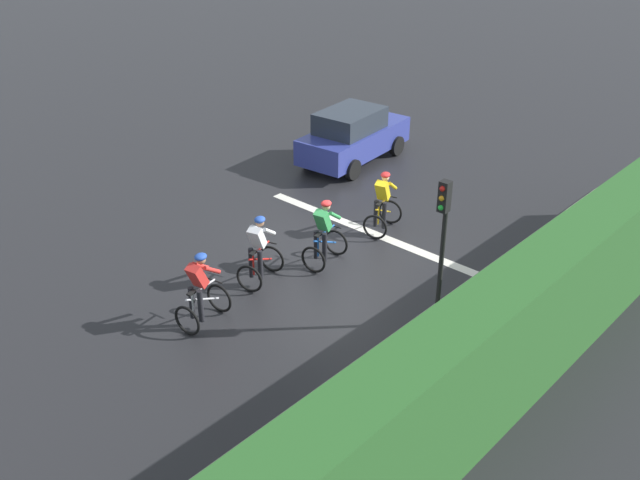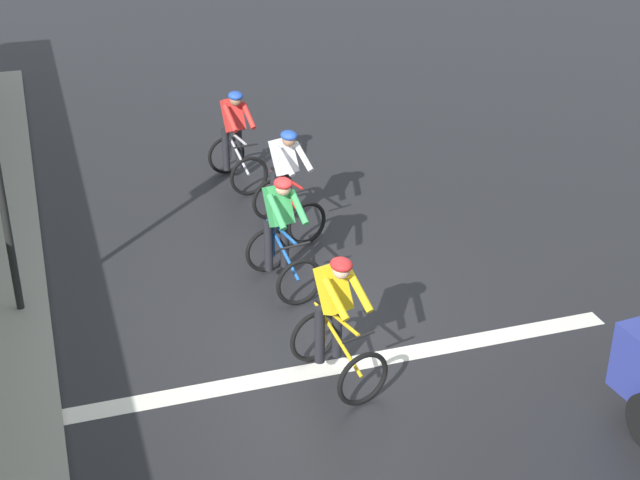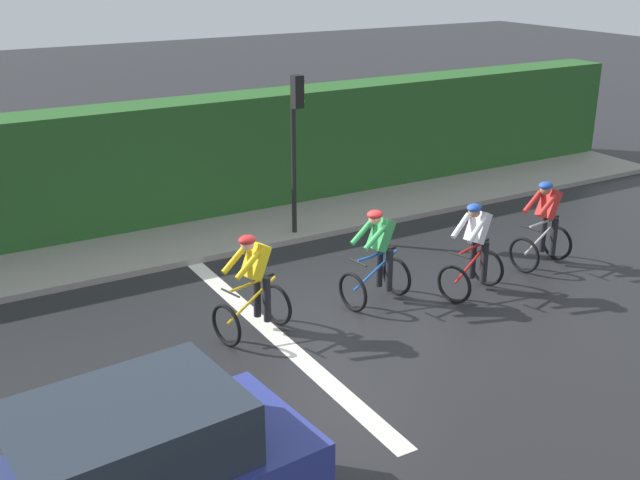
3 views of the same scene
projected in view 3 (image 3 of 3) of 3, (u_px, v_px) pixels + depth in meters
The scene contains 10 objects.
ground_plane at pixel (344, 317), 12.70m from camera, with size 80.00×80.00×0.00m, color black.
sidewalk_kerb at pixel (308, 213), 17.44m from camera, with size 2.80×19.64×0.12m, color gray.
stone_wall_low at pixel (289, 193), 18.08m from camera, with size 0.44×19.64×0.60m, color tan.
hedge_wall at pixel (283, 148), 17.97m from camera, with size 1.10×19.64×2.63m, color #265623.
road_marking_stop_line at pixel (275, 335), 12.10m from camera, with size 7.00×0.30×0.01m, color silver.
cyclist_lead at pixel (544, 225), 14.50m from camera, with size 0.84×1.17×1.66m.
cyclist_second at pixel (474, 250), 13.30m from camera, with size 0.95×1.23×1.66m.
cyclist_mid at pixel (378, 258), 12.96m from camera, with size 0.85×1.18×1.66m.
cyclist_fourth at pixel (253, 287), 11.87m from camera, with size 0.93×1.22×1.66m.
traffic_light_near_crossing at pixel (296, 132), 15.43m from camera, with size 0.21×0.31×3.34m.
Camera 3 is at (9.68, -6.09, 5.66)m, focal length 43.61 mm.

